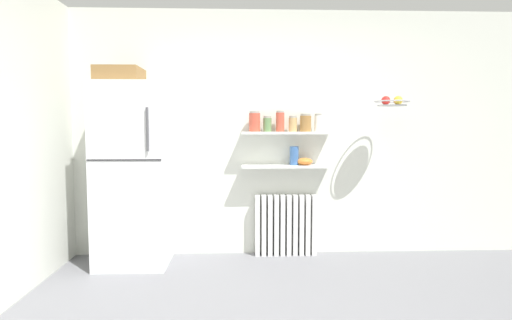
% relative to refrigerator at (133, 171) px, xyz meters
% --- Properties ---
extents(ground_plane, '(7.04, 7.04, 0.00)m').
position_rel_refrigerator_xyz_m(ground_plane, '(1.50, -1.19, -0.93)').
color(ground_plane, slate).
extents(back_wall, '(7.04, 0.10, 2.60)m').
position_rel_refrigerator_xyz_m(back_wall, '(1.50, 0.36, 0.37)').
color(back_wall, silver).
rests_on(back_wall, ground_plane).
extents(refrigerator, '(0.69, 0.66, 1.95)m').
position_rel_refrigerator_xyz_m(refrigerator, '(0.00, 0.00, 0.00)').
color(refrigerator, silver).
rests_on(refrigerator, ground_plane).
extents(radiator, '(0.65, 0.12, 0.65)m').
position_rel_refrigerator_xyz_m(radiator, '(1.55, 0.23, -0.61)').
color(radiator, white).
rests_on(radiator, ground_plane).
extents(wall_shelf_lower, '(0.94, 0.22, 0.02)m').
position_rel_refrigerator_xyz_m(wall_shelf_lower, '(1.55, 0.20, 0.03)').
color(wall_shelf_lower, white).
extents(wall_shelf_upper, '(0.94, 0.22, 0.02)m').
position_rel_refrigerator_xyz_m(wall_shelf_upper, '(1.55, 0.20, 0.38)').
color(wall_shelf_upper, white).
extents(storage_jar_0, '(0.12, 0.12, 0.21)m').
position_rel_refrigerator_xyz_m(storage_jar_0, '(1.22, 0.20, 0.49)').
color(storage_jar_0, '#C64C38').
rests_on(storage_jar_0, wall_shelf_upper).
extents(storage_jar_1, '(0.09, 0.09, 0.16)m').
position_rel_refrigerator_xyz_m(storage_jar_1, '(1.35, 0.20, 0.47)').
color(storage_jar_1, '#5B7F4C').
rests_on(storage_jar_1, wall_shelf_upper).
extents(storage_jar_2, '(0.09, 0.09, 0.22)m').
position_rel_refrigerator_xyz_m(storage_jar_2, '(1.48, 0.20, 0.50)').
color(storage_jar_2, '#C64C38').
rests_on(storage_jar_2, wall_shelf_upper).
extents(storage_jar_3, '(0.09, 0.09, 0.16)m').
position_rel_refrigerator_xyz_m(storage_jar_3, '(1.62, 0.20, 0.47)').
color(storage_jar_3, tan).
rests_on(storage_jar_3, wall_shelf_upper).
extents(storage_jar_4, '(0.12, 0.12, 0.19)m').
position_rel_refrigerator_xyz_m(storage_jar_4, '(1.75, 0.20, 0.48)').
color(storage_jar_4, olive).
rests_on(storage_jar_4, wall_shelf_upper).
extents(storage_jar_5, '(0.08, 0.08, 0.19)m').
position_rel_refrigerator_xyz_m(storage_jar_5, '(1.88, 0.20, 0.48)').
color(storage_jar_5, silver).
rests_on(storage_jar_5, wall_shelf_upper).
extents(vase, '(0.09, 0.09, 0.20)m').
position_rel_refrigerator_xyz_m(vase, '(1.63, 0.20, 0.14)').
color(vase, '#38609E').
rests_on(vase, wall_shelf_lower).
extents(shelf_bowl, '(0.17, 0.17, 0.08)m').
position_rel_refrigerator_xyz_m(shelf_bowl, '(1.74, 0.20, 0.08)').
color(shelf_bowl, orange).
rests_on(shelf_bowl, wall_shelf_lower).
extents(hanging_fruit_basket, '(0.35, 0.35, 0.10)m').
position_rel_refrigerator_xyz_m(hanging_fruit_basket, '(2.58, -0.05, 0.69)').
color(hanging_fruit_basket, '#B2B2B7').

